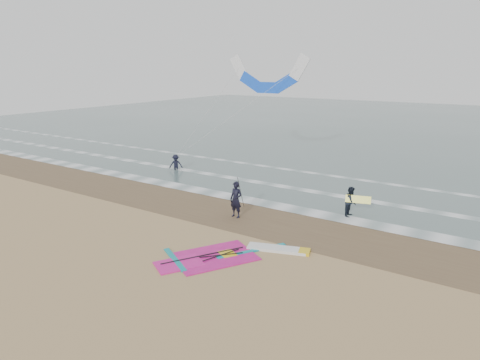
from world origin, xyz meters
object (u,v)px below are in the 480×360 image
Objects in this scene: person_wading at (176,160)px; surf_kite at (268,78)px; person_walking at (351,202)px; person_standing at (236,200)px; windsurf_rig at (232,255)px.

person_wading is 9.38m from surf_kite.
person_walking is 1.02× the size of person_wading.
person_wading is (-9.74, 6.21, -0.18)m from person_standing.
person_standing is (-2.53, 4.06, 0.93)m from windsurf_rig.
person_walking is 13.61m from surf_kite.
surf_kite is (-7.07, 15.12, 6.88)m from windsurf_rig.
surf_kite is (-4.54, 11.06, 5.95)m from person_standing.
windsurf_rig is 18.05m from surf_kite.
person_standing is 11.55m from person_wading.
person_standing reaches higher than person_wading.
person_standing reaches higher than windsurf_rig.
surf_kite is (-9.53, 7.55, 6.11)m from person_walking.
person_wading is at bearing 150.73° from person_standing.
person_wading is at bearing 78.96° from person_walking.
surf_kite reaches higher than person_walking.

